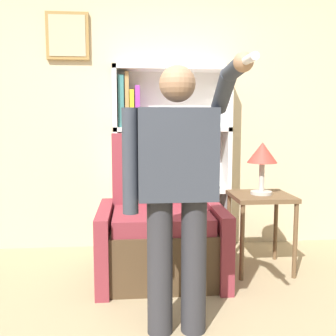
# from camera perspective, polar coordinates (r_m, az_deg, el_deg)

# --- Properties ---
(wall_back) EXTENTS (8.00, 0.11, 2.80)m
(wall_back) POSITION_cam_1_polar(r_m,az_deg,el_deg) (3.94, -1.74, 8.96)
(wall_back) COLOR beige
(wall_back) RESTS_ON ground_plane
(bookcase) EXTENTS (1.11, 0.28, 1.77)m
(bookcase) POSITION_cam_1_polar(r_m,az_deg,el_deg) (3.80, -1.34, 0.58)
(bookcase) COLOR white
(bookcase) RESTS_ON ground_plane
(armchair) EXTENTS (0.99, 0.81, 1.15)m
(armchair) POSITION_cam_1_polar(r_m,az_deg,el_deg) (3.24, -1.05, -9.15)
(armchair) COLOR #4C3823
(armchair) RESTS_ON ground_plane
(person_standing) EXTENTS (0.59, 0.78, 1.57)m
(person_standing) POSITION_cam_1_polar(r_m,az_deg,el_deg) (2.25, 1.33, -2.38)
(person_standing) COLOR #2D2D33
(person_standing) RESTS_ON ground_plane
(side_table) EXTENTS (0.49, 0.49, 0.65)m
(side_table) POSITION_cam_1_polar(r_m,az_deg,el_deg) (3.41, 13.32, -5.46)
(side_table) COLOR brown
(side_table) RESTS_ON ground_plane
(table_lamp) EXTENTS (0.25, 0.25, 0.44)m
(table_lamp) POSITION_cam_1_polar(r_m,az_deg,el_deg) (3.34, 13.52, 1.68)
(table_lamp) COLOR #B7B2A8
(table_lamp) RESTS_ON side_table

